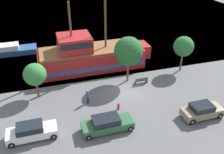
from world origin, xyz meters
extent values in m
plane|color=#5B5B5E|center=(0.00, 0.00, 0.00)|extent=(160.00, 160.00, 0.00)
plane|color=teal|center=(0.00, 44.00, 0.00)|extent=(80.00, 80.00, 0.00)
cube|color=#A31E1E|center=(-2.67, 7.59, 1.30)|extent=(14.21, 4.98, 2.60)
cube|color=#234C93|center=(-2.67, 7.59, 0.91)|extent=(13.92, 5.06, 0.45)
cube|color=#A31E1E|center=(5.03, 7.59, 1.69)|extent=(1.40, 2.74, 1.82)
cube|color=brown|center=(-2.67, 7.59, 2.72)|extent=(13.64, 4.58, 0.25)
cube|color=#A31E1E|center=(-4.80, 7.59, 3.87)|extent=(4.26, 3.98, 2.05)
cube|color=black|center=(-4.80, 7.59, 4.18)|extent=(4.05, 4.04, 0.74)
cylinder|color=#4C331E|center=(-0.54, 7.59, 6.65)|extent=(0.28, 0.28, 7.61)
cylinder|color=#4C331E|center=(-5.16, 7.59, 6.08)|extent=(0.28, 0.28, 6.47)
cube|color=navy|center=(-13.32, 15.65, 0.42)|extent=(7.09, 2.56, 0.84)
cube|color=silver|center=(-13.85, 15.65, 1.20)|extent=(2.84, 2.00, 0.73)
cube|color=black|center=(-13.00, 15.65, 1.20)|extent=(0.12, 1.79, 0.59)
cube|color=#7F705B|center=(5.65, -6.53, 0.64)|extent=(4.19, 1.76, 0.75)
cube|color=black|center=(5.52, -6.53, 1.27)|extent=(2.18, 1.58, 0.52)
cylinder|color=black|center=(7.25, -7.32, 0.35)|extent=(0.71, 0.22, 0.71)
cylinder|color=gray|center=(7.25, -7.32, 0.35)|extent=(0.27, 0.25, 0.27)
cylinder|color=black|center=(7.25, -5.74, 0.35)|extent=(0.71, 0.22, 0.71)
cylinder|color=gray|center=(7.25, -5.74, 0.35)|extent=(0.27, 0.25, 0.27)
cylinder|color=black|center=(4.05, -7.32, 0.35)|extent=(0.71, 0.22, 0.71)
cylinder|color=gray|center=(4.05, -7.32, 0.35)|extent=(0.27, 0.25, 0.27)
cylinder|color=black|center=(4.05, -5.74, 0.35)|extent=(0.71, 0.22, 0.71)
cylinder|color=gray|center=(4.05, -5.74, 0.35)|extent=(0.27, 0.25, 0.27)
cube|color=white|center=(-10.98, -4.60, 0.60)|extent=(4.50, 1.71, 0.73)
cube|color=black|center=(-11.12, -4.60, 1.24)|extent=(2.34, 1.54, 0.56)
cylinder|color=black|center=(-9.16, -5.37, 0.31)|extent=(0.62, 0.22, 0.62)
cylinder|color=gray|center=(-9.16, -5.37, 0.31)|extent=(0.23, 0.25, 0.23)
cylinder|color=black|center=(-9.16, -3.84, 0.31)|extent=(0.62, 0.22, 0.62)
cylinder|color=gray|center=(-9.16, -3.84, 0.31)|extent=(0.23, 0.25, 0.23)
cylinder|color=black|center=(-12.80, -5.37, 0.31)|extent=(0.62, 0.22, 0.62)
cylinder|color=gray|center=(-12.80, -5.37, 0.31)|extent=(0.23, 0.25, 0.23)
cylinder|color=black|center=(-12.80, -3.84, 0.31)|extent=(0.62, 0.22, 0.62)
cylinder|color=gray|center=(-12.80, -3.84, 0.31)|extent=(0.23, 0.25, 0.23)
cube|color=#2D5B38|center=(-4.11, -5.62, 0.60)|extent=(4.90, 1.79, 0.73)
cube|color=black|center=(-4.26, -5.62, 1.24)|extent=(2.55, 1.61, 0.55)
cylinder|color=black|center=(-2.10, -6.42, 0.31)|extent=(0.62, 0.22, 0.62)
cylinder|color=gray|center=(-2.10, -6.42, 0.31)|extent=(0.23, 0.25, 0.23)
cylinder|color=black|center=(-2.10, -4.81, 0.31)|extent=(0.62, 0.22, 0.62)
cylinder|color=gray|center=(-2.10, -4.81, 0.31)|extent=(0.23, 0.25, 0.23)
cylinder|color=black|center=(-6.13, -6.42, 0.31)|extent=(0.62, 0.22, 0.62)
cylinder|color=gray|center=(-6.13, -6.42, 0.31)|extent=(0.23, 0.25, 0.23)
cylinder|color=black|center=(-6.13, -4.81, 0.31)|extent=(0.62, 0.22, 0.62)
cylinder|color=gray|center=(-6.13, -4.81, 0.31)|extent=(0.23, 0.25, 0.23)
cylinder|color=red|center=(-2.08, -2.82, 0.28)|extent=(0.22, 0.22, 0.56)
sphere|color=red|center=(-2.08, -2.82, 0.64)|extent=(0.25, 0.25, 0.25)
cylinder|color=red|center=(-2.24, -2.82, 0.31)|extent=(0.10, 0.09, 0.09)
cylinder|color=red|center=(-1.92, -2.82, 0.31)|extent=(0.10, 0.09, 0.09)
cube|color=#4C4742|center=(2.30, 1.45, 0.42)|extent=(1.65, 0.45, 0.05)
cube|color=#4C4742|center=(2.30, 1.25, 0.65)|extent=(1.65, 0.06, 0.40)
cube|color=#2D2D2D|center=(1.54, 1.45, 0.20)|extent=(0.12, 0.36, 0.40)
cube|color=#2D2D2D|center=(3.07, 1.45, 0.20)|extent=(0.12, 0.36, 0.40)
cylinder|color=#232838|center=(-4.99, -0.74, 0.41)|extent=(0.27, 0.27, 0.83)
cylinder|color=#2D4C93|center=(-4.99, -0.74, 1.15)|extent=(0.32, 0.32, 0.64)
sphere|color=tan|center=(-4.99, -0.74, 1.58)|extent=(0.22, 0.22, 0.22)
cylinder|color=brown|center=(-10.19, 2.22, 0.90)|extent=(0.24, 0.24, 1.80)
sphere|color=#337A38|center=(-10.19, 2.22, 2.88)|extent=(2.54, 2.54, 2.54)
cylinder|color=brown|center=(0.92, 2.60, 1.29)|extent=(0.24, 0.24, 2.58)
sphere|color=#235B28|center=(0.92, 2.60, 4.08)|extent=(3.53, 3.53, 3.53)
cylinder|color=brown|center=(8.87, 3.14, 1.18)|extent=(0.24, 0.24, 2.37)
sphere|color=#286B2D|center=(8.87, 3.14, 3.50)|extent=(2.67, 2.67, 2.67)
camera|label=1|loc=(-9.03, -23.20, 16.36)|focal=40.00mm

